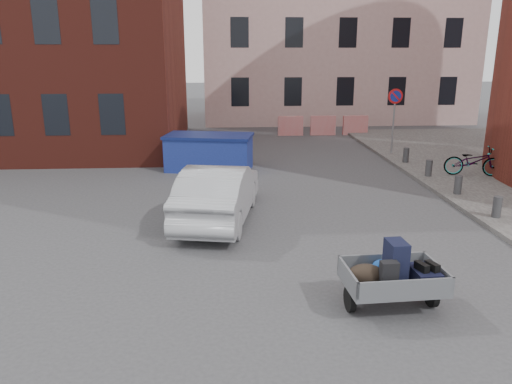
{
  "coord_description": "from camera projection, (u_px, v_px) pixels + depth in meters",
  "views": [
    {
      "loc": [
        -0.93,
        -10.52,
        4.24
      ],
      "look_at": [
        -0.22,
        0.51,
        1.1
      ],
      "focal_mm": 35.0,
      "sensor_mm": 36.0,
      "label": 1
    }
  ],
  "objects": [
    {
      "name": "silver_car",
      "position": [
        218.0,
        193.0,
        12.77
      ],
      "size": [
        2.32,
        4.66,
        1.47
      ],
      "primitive_type": "imported",
      "rotation": [
        0.0,
        0.0,
        2.96
      ],
      "color": "#9EA0A5",
      "rests_on": "ground"
    },
    {
      "name": "bollards",
      "position": [
        458.0,
        185.0,
        14.84
      ],
      "size": [
        0.22,
        9.02,
        0.55
      ],
      "color": "#3A3A3D",
      "rests_on": "sidewalk"
    },
    {
      "name": "no_parking_sign",
      "position": [
        395.0,
        108.0,
        20.24
      ],
      "size": [
        0.6,
        0.09,
        2.65
      ],
      "color": "gray",
      "rests_on": "sidewalk"
    },
    {
      "name": "barriers",
      "position": [
        323.0,
        126.0,
        25.84
      ],
      "size": [
        4.7,
        0.18,
        1.0
      ],
      "color": "red",
      "rests_on": "ground"
    },
    {
      "name": "building_pink",
      "position": [
        334.0,
        4.0,
        30.89
      ],
      "size": [
        16.0,
        8.0,
        14.0
      ],
      "primitive_type": "cube",
      "color": "#C29A95",
      "rests_on": "ground"
    },
    {
      "name": "dumpster",
      "position": [
        209.0,
        152.0,
        18.26
      ],
      "size": [
        3.36,
        2.17,
        1.31
      ],
      "rotation": [
        0.0,
        0.0,
        -0.19
      ],
      "color": "navy",
      "rests_on": "ground"
    },
    {
      "name": "trailer",
      "position": [
        392.0,
        276.0,
        8.35
      ],
      "size": [
        1.66,
        1.84,
        1.2
      ],
      "rotation": [
        0.0,
        0.0,
        0.06
      ],
      "color": "black",
      "rests_on": "ground"
    },
    {
      "name": "bicycle",
      "position": [
        473.0,
        161.0,
        16.95
      ],
      "size": [
        2.0,
        1.06,
        1.0
      ],
      "primitive_type": "imported",
      "rotation": [
        0.0,
        0.0,
        1.35
      ],
      "color": "black",
      "rests_on": "sidewalk"
    },
    {
      "name": "ground",
      "position": [
        267.0,
        244.0,
        11.32
      ],
      "size": [
        120.0,
        120.0,
        0.0
      ],
      "primitive_type": "plane",
      "color": "#38383A",
      "rests_on": "ground"
    }
  ]
}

